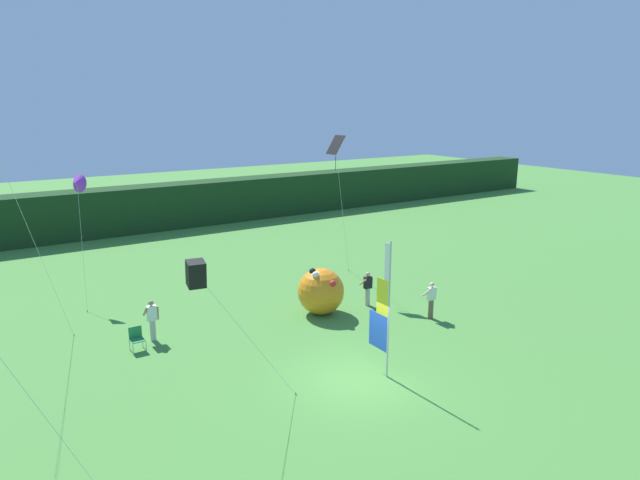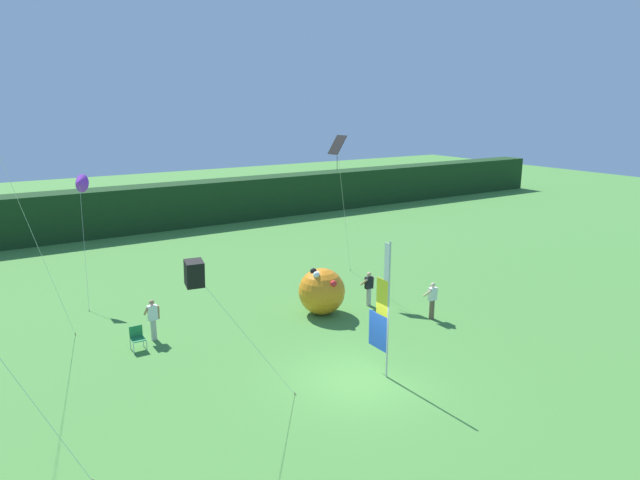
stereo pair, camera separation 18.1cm
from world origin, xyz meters
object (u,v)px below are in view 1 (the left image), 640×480
(person_mid_field, at_px, (431,299))
(kite_black_box_4, at_px, (196,274))
(person_near_banner, at_px, (152,319))
(kite_purple_delta_2, at_px, (77,184))
(kite_black_diamond_0, at_px, (336,150))
(banner_flag, at_px, (383,311))
(inflatable_balloon, at_px, (321,291))
(folding_chair, at_px, (137,337))
(person_far_left, at_px, (368,288))

(person_mid_field, distance_m, kite_black_box_4, 12.35)
(person_near_banner, xyz_separation_m, kite_purple_delta_2, (-1.01, 7.05, 4.49))
(person_mid_field, relative_size, kite_black_box_4, 0.32)
(kite_black_box_4, bearing_deg, person_mid_field, 14.72)
(kite_black_box_4, bearing_deg, kite_black_diamond_0, 40.91)
(kite_black_diamond_0, bearing_deg, person_mid_field, -84.71)
(kite_black_diamond_0, bearing_deg, banner_flag, -115.47)
(person_mid_field, relative_size, inflatable_balloon, 0.77)
(person_near_banner, relative_size, inflatable_balloon, 0.78)
(folding_chair, bearing_deg, inflatable_balloon, -4.30)
(banner_flag, relative_size, inflatable_balloon, 2.24)
(kite_purple_delta_2, bearing_deg, banner_flag, -64.35)
(person_far_left, bearing_deg, kite_purple_delta_2, 140.68)
(inflatable_balloon, bearing_deg, folding_chair, 175.70)
(banner_flag, relative_size, kite_black_diamond_0, 0.63)
(person_far_left, bearing_deg, kite_black_box_4, -150.45)
(person_far_left, height_order, folding_chair, person_far_left)
(person_mid_field, distance_m, kite_black_diamond_0, 8.67)
(inflatable_balloon, distance_m, kite_black_box_4, 10.45)
(person_mid_field, xyz_separation_m, kite_purple_delta_2, (-11.65, 11.20, 4.50))
(kite_black_diamond_0, xyz_separation_m, kite_purple_delta_2, (-11.06, 4.85, -1.37))
(person_near_banner, bearing_deg, kite_purple_delta_2, 98.16)
(person_far_left, xyz_separation_m, kite_black_box_4, (-10.06, -5.71, 3.83))
(person_near_banner, relative_size, kite_black_diamond_0, 0.22)
(person_far_left, bearing_deg, banner_flag, -123.48)
(banner_flag, xyz_separation_m, kite_purple_delta_2, (-6.71, 13.98, 3.10))
(kite_black_diamond_0, relative_size, kite_purple_delta_2, 1.28)
(person_mid_field, distance_m, person_far_left, 3.01)
(person_far_left, bearing_deg, kite_black_diamond_0, 78.92)
(kite_black_diamond_0, relative_size, kite_black_box_4, 1.47)
(person_mid_field, height_order, kite_black_diamond_0, kite_black_diamond_0)
(person_near_banner, relative_size, folding_chair, 1.84)
(inflatable_balloon, bearing_deg, person_mid_field, -39.79)
(person_near_banner, xyz_separation_m, folding_chair, (-0.77, -0.54, -0.36))
(person_mid_field, distance_m, kite_purple_delta_2, 16.78)
(kite_black_diamond_0, bearing_deg, folding_chair, -165.78)
(inflatable_balloon, bearing_deg, person_near_banner, 170.87)
(folding_chair, relative_size, kite_black_box_4, 0.18)
(kite_black_diamond_0, bearing_deg, person_near_banner, -167.66)
(person_mid_field, xyz_separation_m, kite_black_diamond_0, (-0.59, 6.35, 5.87))
(folding_chair, relative_size, kite_black_diamond_0, 0.12)
(folding_chair, height_order, kite_black_box_4, kite_black_box_4)
(banner_flag, bearing_deg, inflatable_balloon, 77.28)
(person_far_left, distance_m, kite_black_box_4, 12.18)
(person_mid_field, bearing_deg, inflatable_balloon, 140.21)
(kite_black_box_4, bearing_deg, banner_flag, 1.80)
(inflatable_balloon, distance_m, kite_purple_delta_2, 12.25)
(folding_chair, height_order, kite_purple_delta_2, kite_purple_delta_2)
(person_near_banner, distance_m, inflatable_balloon, 7.11)
(person_far_left, relative_size, kite_black_diamond_0, 0.21)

